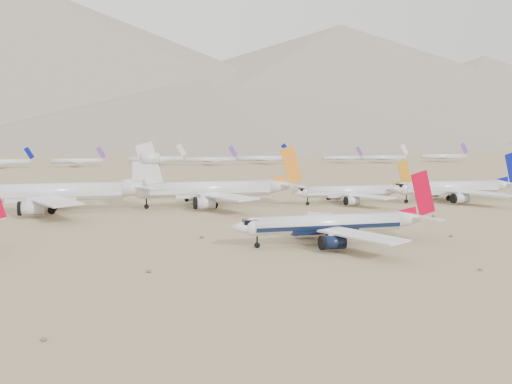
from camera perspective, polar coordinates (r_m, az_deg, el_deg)
ground at (r=123.24m, az=9.81°, el=-5.10°), size 7000.00×7000.00×0.00m
main_airliner at (r=121.45m, az=8.01°, el=-3.21°), size 43.52×42.51×15.36m
row2_navy_widebody at (r=207.54m, az=19.37°, el=0.39°), size 47.95×46.89×17.06m
row2_gold_tail at (r=192.81m, az=9.68°, el=0.04°), size 40.73×39.83×14.50m
row2_orange_tail at (r=182.24m, az=-4.16°, el=0.22°), size 54.70×53.51×19.51m
row2_white_trijet at (r=179.01m, az=-19.21°, el=0.01°), size 59.19×57.85×20.98m
distant_storage_row at (r=429.39m, az=-9.27°, el=3.21°), size 529.57×57.01×14.25m
mountain_range at (r=1770.15m, az=-10.87°, el=11.10°), size 7354.00×3024.00×470.00m
foothills at (r=1341.36m, az=10.95°, el=7.56°), size 4637.50×1395.00×155.00m
desert_scrub at (r=90.82m, az=-1.45°, el=-8.75°), size 206.06×121.67×0.63m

